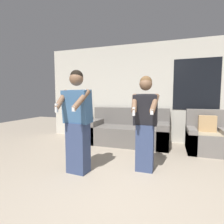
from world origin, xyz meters
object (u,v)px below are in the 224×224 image
(side_table, at_px, (84,119))
(person_right, at_px, (145,123))
(couch, at_px, (128,132))
(person_left, at_px, (77,122))
(armchair, at_px, (207,138))

(side_table, distance_m, person_right, 2.79)
(couch, distance_m, person_right, 1.77)
(person_left, bearing_deg, couch, 79.55)
(person_right, bearing_deg, armchair, 50.71)
(person_right, bearing_deg, person_left, -157.78)
(armchair, height_order, side_table, armchair)
(couch, bearing_deg, person_right, -67.23)
(couch, xyz_separation_m, person_left, (-0.37, -1.99, 0.52))
(side_table, bearing_deg, couch, -9.96)
(person_left, bearing_deg, side_table, 115.39)
(couch, relative_size, armchair, 2.22)
(armchair, relative_size, person_right, 0.60)
(armchair, distance_m, person_right, 1.93)
(person_left, height_order, person_right, person_left)
(couch, bearing_deg, side_table, 170.04)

